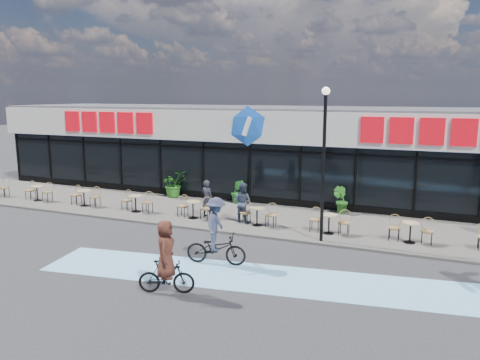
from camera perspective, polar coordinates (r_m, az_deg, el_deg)
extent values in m
plane|color=#28282B|center=(16.75, -7.62, -8.06)|extent=(120.00, 120.00, 0.00)
cube|color=#5D5852|center=(20.58, -1.34, -4.30)|extent=(44.00, 5.00, 0.10)
cube|color=#7ABCE8|center=(13.90, 3.90, -11.94)|extent=(14.17, 4.13, 0.01)
cube|color=black|center=(25.31, 3.67, 1.84)|extent=(30.00, 6.00, 3.00)
cube|color=beige|center=(24.93, 3.62, 6.91)|extent=(30.60, 6.30, 1.50)
cube|color=#47474C|center=(25.04, 3.75, 8.75)|extent=(30.60, 6.30, 0.10)
cube|color=navy|center=(22.28, 1.18, 4.69)|extent=(30.60, 0.08, 0.18)
cube|color=black|center=(22.34, 1.19, 3.67)|extent=(30.00, 0.06, 0.08)
cube|color=black|center=(22.77, 1.17, -2.46)|extent=(30.00, 0.10, 0.40)
cube|color=#BF0713|center=(25.99, -15.82, 6.79)|extent=(5.63, 0.18, 1.10)
cube|color=#BF0713|center=(20.46, 22.38, 5.50)|extent=(5.63, 0.18, 1.10)
ellipsoid|color=blue|center=(21.98, 0.94, 6.57)|extent=(1.90, 0.24, 1.90)
cylinder|color=black|center=(31.19, -25.48, 2.47)|extent=(0.10, 0.10, 3.00)
cylinder|color=black|center=(29.39, -22.19, 2.28)|extent=(0.10, 0.10, 3.00)
cylinder|color=black|center=(27.70, -18.50, 2.06)|extent=(0.10, 0.10, 3.00)
cylinder|color=black|center=(26.14, -14.34, 1.80)|extent=(0.10, 0.10, 3.00)
cylinder|color=black|center=(24.73, -9.68, 1.50)|extent=(0.10, 0.10, 3.00)
cylinder|color=black|center=(23.51, -4.51, 1.16)|extent=(0.10, 0.10, 3.00)
cylinder|color=black|center=(22.50, 1.18, 0.77)|extent=(0.10, 0.10, 3.00)
cylinder|color=black|center=(21.74, 7.33, 0.33)|extent=(0.10, 0.10, 3.00)
cylinder|color=black|center=(21.24, 13.85, -0.13)|extent=(0.10, 0.10, 3.00)
cylinder|color=black|center=(21.03, 20.59, -0.60)|extent=(0.10, 0.10, 3.00)
cylinder|color=black|center=(16.58, 10.12, 1.28)|extent=(0.12, 0.12, 5.19)
sphere|color=#FFF2CC|center=(16.37, 10.43, 10.63)|extent=(0.28, 0.28, 0.28)
cylinder|color=tan|center=(25.02, -23.55, -0.71)|extent=(0.60, 0.60, 0.04)
cylinder|color=black|center=(25.08, -23.49, -1.49)|extent=(0.06, 0.06, 0.70)
cylinder|color=black|center=(25.15, -23.43, -2.30)|extent=(0.40, 0.40, 0.02)
cylinder|color=tan|center=(23.05, -18.53, -1.27)|extent=(0.60, 0.60, 0.04)
cylinder|color=black|center=(23.12, -18.48, -2.12)|extent=(0.06, 0.06, 0.70)
cylinder|color=black|center=(23.20, -18.43, -2.99)|extent=(0.40, 0.40, 0.02)
cylinder|color=tan|center=(21.29, -12.64, -1.92)|extent=(0.60, 0.60, 0.04)
cylinder|color=black|center=(21.37, -12.60, -2.83)|extent=(0.06, 0.06, 0.70)
cylinder|color=black|center=(21.45, -12.56, -3.77)|extent=(0.40, 0.40, 0.02)
cylinder|color=tan|center=(19.80, -5.77, -2.64)|extent=(0.60, 0.60, 0.04)
cylinder|color=black|center=(19.89, -5.75, -3.63)|extent=(0.06, 0.06, 0.70)
cylinder|color=black|center=(19.98, -5.73, -4.63)|extent=(0.40, 0.40, 0.02)
cylinder|color=tan|center=(18.64, 2.09, -3.43)|extent=(0.60, 0.60, 0.04)
cylinder|color=black|center=(18.73, 2.09, -4.47)|extent=(0.06, 0.06, 0.70)
cylinder|color=black|center=(18.83, 2.08, -5.52)|extent=(0.40, 0.40, 0.02)
cylinder|color=tan|center=(17.88, 10.82, -4.22)|extent=(0.60, 0.60, 0.04)
cylinder|color=black|center=(17.97, 10.78, -5.30)|extent=(0.06, 0.06, 0.70)
cylinder|color=black|center=(18.07, 10.74, -6.40)|extent=(0.40, 0.40, 0.02)
cylinder|color=tan|center=(17.56, 20.11, -4.95)|extent=(0.60, 0.60, 0.04)
cylinder|color=black|center=(17.66, 20.04, -6.05)|extent=(0.06, 0.06, 0.70)
cylinder|color=black|center=(17.76, 19.96, -7.16)|extent=(0.40, 0.40, 0.02)
imported|color=#27651C|center=(24.03, -8.08, -0.47)|extent=(1.55, 1.59, 1.35)
imported|color=#1D611B|center=(22.43, -0.27, -1.40)|extent=(0.74, 0.65, 1.15)
imported|color=#215C1A|center=(21.04, 12.17, -2.40)|extent=(0.77, 0.68, 1.19)
imported|color=#22222B|center=(19.99, -4.02, -2.25)|extent=(0.66, 0.52, 1.60)
imported|color=#2F3949|center=(19.13, 0.28, -2.73)|extent=(0.90, 0.76, 1.65)
imported|color=black|center=(14.88, -2.93, -8.34)|extent=(2.01, 0.99, 1.01)
imported|color=#30354B|center=(14.64, -2.96, -5.39)|extent=(0.81, 1.19, 1.70)
imported|color=black|center=(12.97, -8.96, -11.58)|extent=(1.59, 0.92, 0.92)
imported|color=#49231A|center=(12.70, -9.07, -8.32)|extent=(0.73, 0.89, 1.58)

